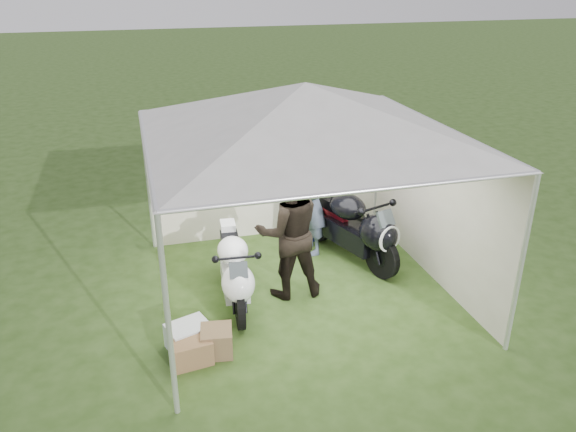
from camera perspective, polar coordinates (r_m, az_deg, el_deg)
name	(u,v)px	position (r m, az deg, el deg)	size (l,w,h in m)	color
ground	(303,290)	(8.26, 1.52, -7.49)	(80.00, 80.00, 0.00)	#2C4816
canopy_tent	(304,115)	(7.29, 1.67, 10.19)	(5.66, 5.66, 3.00)	silver
motorcycle_white	(235,270)	(7.72, -5.46, -5.46)	(0.53, 1.93, 0.95)	black
motorcycle_black	(354,225)	(8.85, 6.74, -0.93)	(1.00, 2.15, 1.10)	black
paddock_stand	(315,228)	(9.75, 2.76, -1.23)	(0.45, 0.28, 0.34)	#0E16A9
person_dark_jacket	(289,232)	(7.73, 0.06, -1.61)	(0.94, 0.74, 1.94)	black
person_blue_jacket	(313,204)	(8.98, 2.56, 1.27)	(0.62, 0.41, 1.70)	slate
equipment_box	(350,227)	(9.71, 6.35, -1.09)	(0.45, 0.36, 0.45)	black
crate_0	(189,336)	(7.13, -10.05, -11.95)	(0.50, 0.39, 0.33)	silver
crate_1	(217,341)	(7.00, -7.25, -12.49)	(0.38, 0.38, 0.34)	brown
crate_2	(189,339)	(7.19, -10.04, -12.23)	(0.28, 0.24, 0.21)	silver
crate_3	(192,351)	(6.91, -9.77, -13.41)	(0.46, 0.33, 0.31)	olive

